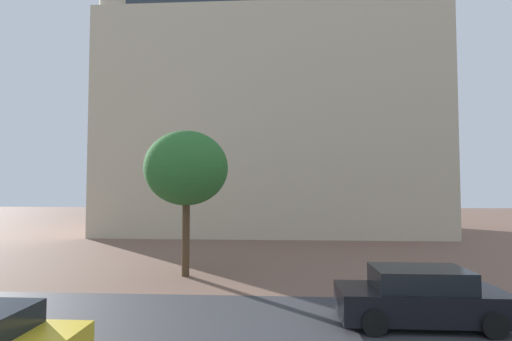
% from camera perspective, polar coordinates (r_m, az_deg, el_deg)
% --- Properties ---
extents(ground_plane, '(120.00, 120.00, 0.00)m').
position_cam_1_polar(ground_plane, '(11.79, -1.45, -20.85)').
color(ground_plane, brown).
extents(landmark_building, '(26.86, 12.90, 32.50)m').
position_cam_1_polar(landmark_building, '(33.50, 2.53, 8.81)').
color(landmark_building, beige).
rests_on(landmark_building, ground_plane).
extents(car_black, '(4.37, 1.96, 1.51)m').
position_cam_1_polar(car_black, '(11.54, 23.73, -17.30)').
color(car_black, black).
rests_on(car_black, ground_plane).
extents(tree_curb_far, '(3.52, 3.52, 6.11)m').
position_cam_1_polar(tree_curb_far, '(16.10, -10.57, 0.30)').
color(tree_curb_far, '#4C3823').
rests_on(tree_curb_far, ground_plane).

